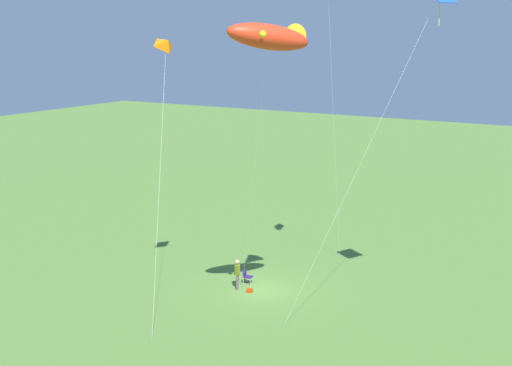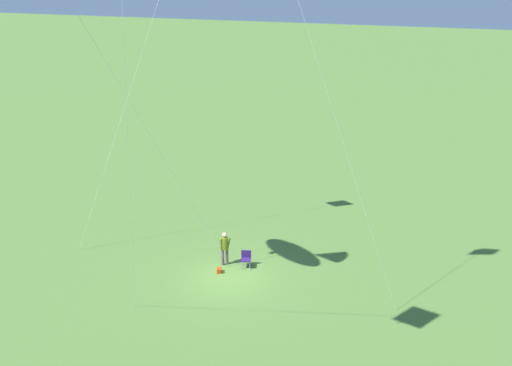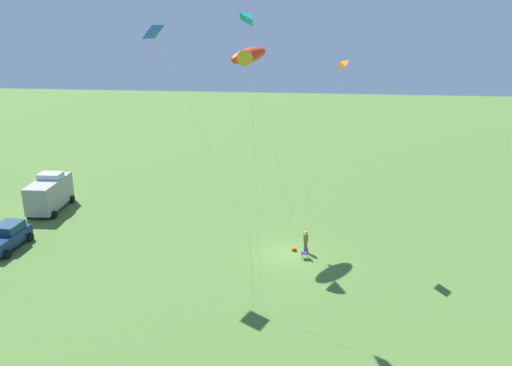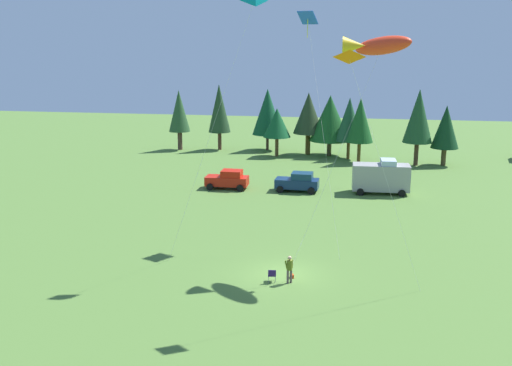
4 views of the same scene
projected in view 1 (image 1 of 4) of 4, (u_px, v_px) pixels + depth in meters
The scene contains 7 objects.
ground_plane at pixel (262, 290), 40.20m from camera, with size 160.00×160.00×0.00m, color #4F7532.
person_kite_flyer at pixel (237, 272), 40.19m from camera, with size 0.55×0.46×1.74m.
folding_chair at pixel (247, 275), 41.21m from camera, with size 0.55×0.55×0.82m.
backpack_on_grass at pixel (250, 290), 39.91m from camera, with size 0.32×0.22×0.22m, color #BE330C.
kite_large_fish at pixel (273, 37), 31.08m from camera, with size 7.42×6.40×14.92m.
kite_diamond_blue at pixel (436, 2), 31.84m from camera, with size 3.82×6.80×16.47m.
kite_delta_orange at pixel (168, 45), 35.87m from camera, with size 5.27×2.61×14.09m.
Camera 1 is at (32.84, 19.15, 14.42)m, focal length 50.00 mm.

